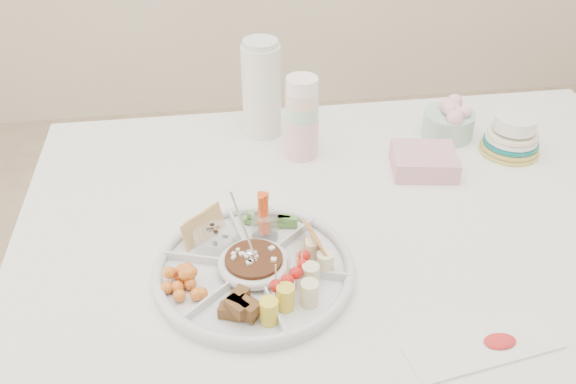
{
  "coord_description": "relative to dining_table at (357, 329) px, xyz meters",
  "views": [
    {
      "loc": [
        -0.33,
        -1.03,
        1.57
      ],
      "look_at": [
        -0.19,
        -0.07,
        0.88
      ],
      "focal_mm": 38.0,
      "sensor_mm": 36.0,
      "label": 1
    }
  ],
  "objects": [
    {
      "name": "dining_table",
      "position": [
        0.0,
        0.0,
        0.0
      ],
      "size": [
        1.52,
        1.02,
        0.76
      ],
      "primitive_type": "cube",
      "color": "white",
      "rests_on": "floor"
    },
    {
      "name": "party_tray",
      "position": [
        -0.27,
        -0.17,
        0.4
      ],
      "size": [
        0.48,
        0.48,
        0.04
      ],
      "primitive_type": "cylinder",
      "rotation": [
        0.0,
        0.0,
        -0.32
      ],
      "color": "silver",
      "rests_on": "dining_table"
    },
    {
      "name": "bean_dip",
      "position": [
        -0.27,
        -0.17,
        0.41
      ],
      "size": [
        0.14,
        0.14,
        0.04
      ],
      "primitive_type": "cylinder",
      "rotation": [
        0.0,
        0.0,
        -0.32
      ],
      "color": "#573219",
      "rests_on": "party_tray"
    },
    {
      "name": "tortillas",
      "position": [
        -0.14,
        -0.14,
        0.42
      ],
      "size": [
        0.12,
        0.12,
        0.06
      ],
      "primitive_type": null,
      "rotation": [
        0.0,
        0.0,
        -0.32
      ],
      "color": "#AE6531",
      "rests_on": "party_tray"
    },
    {
      "name": "carrot_cucumber",
      "position": [
        -0.23,
        -0.04,
        0.44
      ],
      "size": [
        0.14,
        0.14,
        0.1
      ],
      "primitive_type": null,
      "rotation": [
        0.0,
        0.0,
        -0.32
      ],
      "color": "#E84C15",
      "rests_on": "party_tray"
    },
    {
      "name": "pita_raisins",
      "position": [
        -0.35,
        -0.07,
        0.42
      ],
      "size": [
        0.15,
        0.15,
        0.07
      ],
      "primitive_type": null,
      "rotation": [
        0.0,
        0.0,
        -0.32
      ],
      "color": "gold",
      "rests_on": "party_tray"
    },
    {
      "name": "cherries",
      "position": [
        -0.4,
        -0.19,
        0.42
      ],
      "size": [
        0.13,
        0.13,
        0.04
      ],
      "primitive_type": null,
      "rotation": [
        0.0,
        0.0,
        -0.32
      ],
      "color": "orange",
      "rests_on": "party_tray"
    },
    {
      "name": "granola_chunks",
      "position": [
        -0.31,
        -0.29,
        0.42
      ],
      "size": [
        0.14,
        0.14,
        0.05
      ],
      "primitive_type": null,
      "rotation": [
        0.0,
        0.0,
        -0.32
      ],
      "color": "brown",
      "rests_on": "party_tray"
    },
    {
      "name": "banana_tomato",
      "position": [
        -0.18,
        -0.27,
        0.44
      ],
      "size": [
        0.13,
        0.13,
        0.09
      ],
      "primitive_type": null,
      "rotation": [
        0.0,
        0.0,
        -0.32
      ],
      "color": "#E7D77D",
      "rests_on": "party_tray"
    },
    {
      "name": "cup_stack",
      "position": [
        -0.11,
        0.26,
        0.5
      ],
      "size": [
        0.1,
        0.1,
        0.24
      ],
      "primitive_type": "cylinder",
      "rotation": [
        0.0,
        0.0,
        0.26
      ],
      "color": "silver",
      "rests_on": "dining_table"
    },
    {
      "name": "thermos",
      "position": [
        -0.19,
        0.39,
        0.51
      ],
      "size": [
        0.1,
        0.1,
        0.26
      ],
      "primitive_type": "cylinder",
      "rotation": [
        0.0,
        0.0,
        0.03
      ],
      "color": "white",
      "rests_on": "dining_table"
    },
    {
      "name": "flower_bowl",
      "position": [
        0.29,
        0.3,
        0.43
      ],
      "size": [
        0.14,
        0.14,
        0.1
      ],
      "primitive_type": "cylinder",
      "rotation": [
        0.0,
        0.0,
        -0.07
      ],
      "color": "silver",
      "rests_on": "dining_table"
    },
    {
      "name": "napkin_stack",
      "position": [
        0.17,
        0.14,
        0.4
      ],
      "size": [
        0.17,
        0.15,
        0.05
      ],
      "primitive_type": "cube",
      "rotation": [
        0.0,
        0.0,
        -0.17
      ],
      "color": "#D597A3",
      "rests_on": "dining_table"
    },
    {
      "name": "plate_stack",
      "position": [
        0.42,
        0.19,
        0.43
      ],
      "size": [
        0.16,
        0.16,
        0.09
      ],
      "primitive_type": "cylinder",
      "rotation": [
        0.0,
        0.0,
        -0.12
      ],
      "color": "gold",
      "rests_on": "dining_table"
    },
    {
      "name": "placemat",
      "position": [
        0.1,
        -0.4,
        0.38
      ],
      "size": [
        0.28,
        0.13,
        0.01
      ],
      "primitive_type": "cube",
      "rotation": [
        0.0,
        0.0,
        0.16
      ],
      "color": "white",
      "rests_on": "dining_table"
    }
  ]
}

